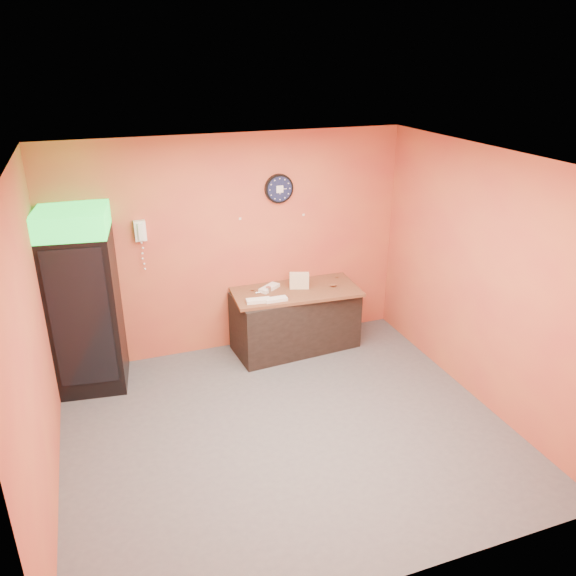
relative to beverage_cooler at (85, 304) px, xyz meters
name	(u,v)px	position (x,y,z in m)	size (l,w,h in m)	color
floor	(287,429)	(1.84, -1.60, -1.04)	(4.50, 4.50, 0.00)	#47474C
back_wall	(233,246)	(1.84, 0.40, 0.36)	(4.50, 0.02, 2.80)	#C56537
left_wall	(32,348)	(-0.41, -1.60, 0.36)	(0.02, 4.00, 2.80)	#C56537
right_wall	(482,279)	(4.09, -1.60, 0.36)	(0.02, 4.00, 2.80)	#C56537
ceiling	(286,162)	(1.84, -1.60, 1.76)	(4.50, 4.00, 0.02)	white
beverage_cooler	(85,304)	(0.00, 0.00, 0.00)	(0.84, 0.84, 2.14)	black
prep_counter	(295,320)	(2.56, 0.04, -0.64)	(1.61, 0.71, 0.80)	black
wall_clock	(279,189)	(2.45, 0.37, 1.05)	(0.37, 0.06, 0.37)	black
wall_phone	(140,231)	(0.72, 0.34, 0.69)	(0.13, 0.11, 0.24)	white
butcher_paper	(295,291)	(2.56, 0.04, -0.22)	(1.63, 0.79, 0.04)	brown
sub_roll_stack	(299,281)	(2.61, 0.06, -0.10)	(0.26, 0.16, 0.21)	beige
wrapped_sandwich_left	(258,300)	(1.99, -0.18, -0.18)	(0.29, 0.12, 0.04)	white
wrapped_sandwich_mid	(276,299)	(2.20, -0.22, -0.18)	(0.28, 0.11, 0.04)	white
wrapped_sandwich_right	(269,288)	(2.24, 0.15, -0.18)	(0.31, 0.12, 0.04)	white
kitchen_tool	(268,290)	(2.20, 0.08, -0.17)	(0.07, 0.07, 0.07)	silver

